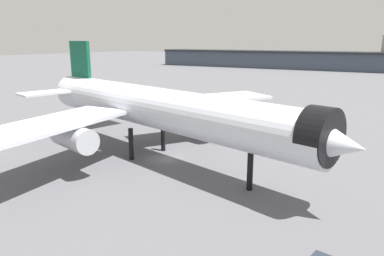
% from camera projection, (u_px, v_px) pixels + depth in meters
% --- Properties ---
extents(ground, '(900.00, 900.00, 0.00)m').
position_uv_depth(ground, '(167.00, 159.00, 62.83)').
color(ground, '#56565B').
extents(airliner_near_gate, '(68.20, 61.48, 19.71)m').
position_uv_depth(airliner_near_gate, '(156.00, 109.00, 61.41)').
color(airliner_near_gate, silver).
rests_on(airliner_near_gate, ground).
extents(terminal_building, '(207.78, 44.89, 22.83)m').
position_uv_depth(terminal_building, '(298.00, 60.00, 256.25)').
color(terminal_building, '#3D4756').
rests_on(terminal_building, ground).
extents(traffic_cone_near_nose, '(0.44, 0.44, 0.55)m').
position_uv_depth(traffic_cone_near_nose, '(339.00, 134.00, 78.72)').
color(traffic_cone_near_nose, '#F2600C').
rests_on(traffic_cone_near_nose, ground).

